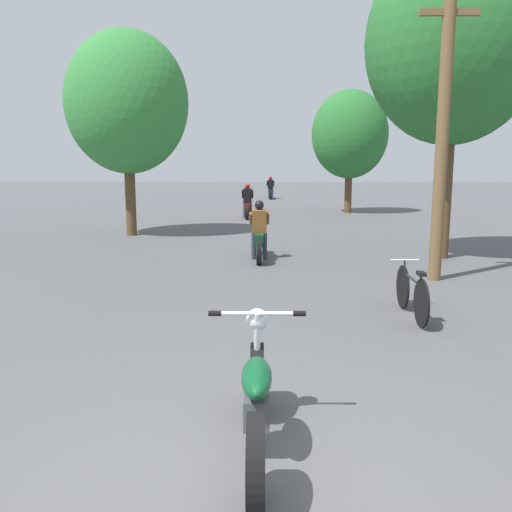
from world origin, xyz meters
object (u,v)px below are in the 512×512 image
at_px(utility_pole, 443,131).
at_px(roadside_tree_right_near, 454,43).
at_px(motorcycle_foreground, 257,399).
at_px(roadside_tree_left, 127,103).
at_px(bicycle_parked, 412,293).
at_px(motorcycle_rider_lead, 259,237).
at_px(motorcycle_rider_mid, 248,205).
at_px(motorcycle_rider_far, 270,190).
at_px(roadside_tree_right_far, 350,135).

distance_m(utility_pole, roadside_tree_right_near, 3.37).
bearing_deg(motorcycle_foreground, roadside_tree_left, 107.38).
xyz_separation_m(roadside_tree_right_near, bicycle_parked, (-2.12, -5.10, -4.58)).
relative_size(motorcycle_rider_lead, bicycle_parked, 1.23).
height_order(utility_pole, roadside_tree_left, roadside_tree_left).
height_order(roadside_tree_right_near, motorcycle_rider_mid, roadside_tree_right_near).
bearing_deg(roadside_tree_left, motorcycle_foreground, -72.62).
bearing_deg(motorcycle_rider_lead, utility_pole, -33.45).
distance_m(utility_pole, roadside_tree_left, 10.02).
height_order(roadside_tree_left, motorcycle_foreground, roadside_tree_left).
relative_size(roadside_tree_right_near, motorcycle_rider_far, 3.39).
relative_size(roadside_tree_right_near, motorcycle_rider_lead, 3.49).
distance_m(roadside_tree_right_near, motorcycle_rider_lead, 6.24).
distance_m(motorcycle_rider_far, bicycle_parked, 26.49).
bearing_deg(roadside_tree_left, roadside_tree_right_near, -25.54).
distance_m(roadside_tree_right_near, bicycle_parked, 7.17).
distance_m(motorcycle_rider_mid, motorcycle_rider_far, 11.97).
bearing_deg(roadside_tree_right_near, motorcycle_rider_mid, 117.55).
bearing_deg(roadside_tree_right_near, motorcycle_rider_lead, -177.52).
bearing_deg(motorcycle_rider_mid, motorcycle_rider_lead, -86.93).
bearing_deg(roadside_tree_right_far, utility_pole, -92.18).
relative_size(utility_pole, roadside_tree_right_near, 0.77).
bearing_deg(roadside_tree_left, motorcycle_rider_lead, -46.23).
bearing_deg(utility_pole, roadside_tree_right_far, 87.82).
bearing_deg(bicycle_parked, motorcycle_rider_mid, 100.91).
relative_size(motorcycle_foreground, bicycle_parked, 1.23).
height_order(roadside_tree_left, motorcycle_rider_far, roadside_tree_left).
xyz_separation_m(roadside_tree_right_near, roadside_tree_left, (-8.46, 4.04, -0.89)).
distance_m(motorcycle_rider_mid, bicycle_parked, 14.80).
relative_size(roadside_tree_left, motorcycle_rider_mid, 3.10).
xyz_separation_m(motorcycle_foreground, bicycle_parked, (2.28, 3.83, -0.07)).
bearing_deg(utility_pole, motorcycle_rider_mid, 108.46).
height_order(motorcycle_rider_mid, motorcycle_rider_far, motorcycle_rider_mid).
distance_m(roadside_tree_right_near, motorcycle_foreground, 10.93).
xyz_separation_m(roadside_tree_left, motorcycle_rider_far, (4.69, 17.30, -3.54)).
height_order(utility_pole, motorcycle_rider_mid, utility_pole).
distance_m(roadside_tree_right_far, motorcycle_foreground, 21.33).
xyz_separation_m(roadside_tree_right_far, motorcycle_rider_far, (-3.36, 9.54, -2.97)).
relative_size(motorcycle_foreground, motorcycle_rider_lead, 1.00).
relative_size(roadside_tree_left, bicycle_parked, 3.68).
bearing_deg(utility_pole, roadside_tree_left, 139.06).
bearing_deg(utility_pole, roadside_tree_right_near, 69.12).
bearing_deg(motorcycle_rider_mid, utility_pole, -71.54).
height_order(roadside_tree_left, motorcycle_rider_mid, roadside_tree_left).
bearing_deg(roadside_tree_right_far, roadside_tree_left, -136.07).
bearing_deg(motorcycle_foreground, motorcycle_rider_far, 88.80).
distance_m(roadside_tree_right_far, motorcycle_rider_far, 10.54).
xyz_separation_m(motorcycle_rider_mid, motorcycle_rider_far, (1.16, 11.91, -0.00)).
bearing_deg(motorcycle_rider_far, bicycle_parked, -86.44).
bearing_deg(utility_pole, bicycle_parked, -114.17).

